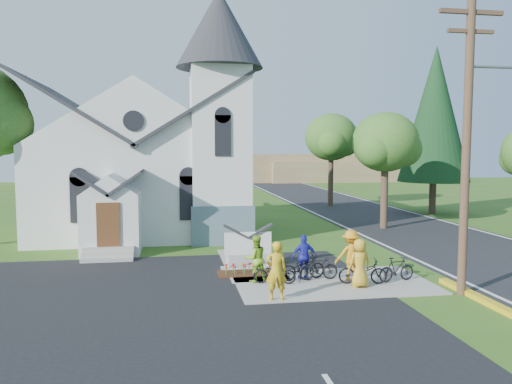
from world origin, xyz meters
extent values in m
plane|color=#335B1A|center=(0.00, 0.00, 0.00)|extent=(120.00, 120.00, 0.00)
cube|color=black|center=(-7.00, -2.00, 0.01)|extent=(20.00, 16.00, 0.02)
cube|color=black|center=(10.00, 15.00, 0.01)|extent=(8.00, 90.00, 0.02)
cube|color=gray|center=(1.50, 0.50, 0.03)|extent=(7.00, 4.00, 0.05)
cube|color=silver|center=(-6.00, 13.00, 2.50)|extent=(11.00, 9.00, 5.00)
cube|color=slate|center=(-1.70, 9.70, 1.00)|extent=(3.20, 3.20, 2.00)
cube|color=silver|center=(-1.70, 9.70, 4.50)|extent=(3.00, 3.00, 9.00)
cone|color=#25262A|center=(-1.70, 9.70, 11.00)|extent=(4.50, 4.50, 4.00)
cube|color=silver|center=(-7.00, 7.30, 1.40)|extent=(2.60, 2.40, 2.80)
cube|color=#563118|center=(-7.00, 6.07, 1.50)|extent=(1.00, 0.10, 2.00)
cube|color=gray|center=(-1.20, 3.20, 0.05)|extent=(2.20, 0.40, 0.10)
cube|color=white|center=(-2.05, 3.20, 0.55)|extent=(0.12, 0.12, 1.00)
cube|color=white|center=(-0.35, 3.20, 0.55)|extent=(0.12, 0.12, 1.00)
cube|color=white|center=(-1.20, 3.20, 1.05)|extent=(1.90, 0.14, 0.90)
cube|color=#371F0F|center=(-1.20, 2.30, 0.04)|extent=(2.60, 1.10, 0.07)
cylinder|color=#4D3526|center=(5.30, -1.50, 5.00)|extent=(0.28, 0.28, 10.00)
cube|color=#4D3526|center=(5.30, -1.50, 9.20)|extent=(2.20, 0.14, 0.14)
cube|color=#4D3526|center=(5.30, -1.50, 8.60)|extent=(1.60, 0.12, 0.12)
cylinder|color=gray|center=(6.40, -1.50, 7.50)|extent=(2.20, 0.10, 0.10)
cylinder|color=#3D2C21|center=(8.50, 12.00, 2.02)|extent=(0.44, 0.44, 4.05)
ellipsoid|color=#2D5B1F|center=(8.50, 12.00, 5.25)|extent=(4.00, 4.00, 3.60)
cylinder|color=#3D2C21|center=(9.00, 24.00, 2.25)|extent=(0.44, 0.44, 4.50)
ellipsoid|color=#2D5B1F|center=(9.00, 24.00, 5.82)|extent=(4.40, 4.40, 3.96)
cylinder|color=#3D2C21|center=(15.00, 18.00, 1.20)|extent=(0.50, 0.50, 2.40)
cone|color=black|center=(15.00, 18.00, 7.40)|extent=(5.20, 5.20, 10.00)
cube|color=olive|center=(6.00, 56.00, 2.00)|extent=(60.00, 8.00, 4.00)
cube|color=olive|center=(-10.00, 58.00, 2.80)|extent=(30.00, 6.00, 5.60)
cube|color=olive|center=(22.00, 54.00, 1.50)|extent=(25.00, 6.00, 3.00)
imported|color=gold|center=(-0.95, -1.20, 1.00)|extent=(0.70, 0.47, 1.89)
imported|color=black|center=(-0.63, 0.66, 0.45)|extent=(1.61, 0.91, 0.80)
imported|color=#7EB822|center=(-1.24, 1.07, 0.90)|extent=(0.93, 0.79, 1.70)
imported|color=black|center=(1.07, 0.90, 0.49)|extent=(1.48, 0.44, 0.88)
imported|color=#2325B0|center=(0.60, 1.19, 0.87)|extent=(0.98, 0.45, 1.64)
imported|color=black|center=(0.51, 1.03, 0.51)|extent=(1.86, 0.99, 0.93)
imported|color=orange|center=(2.26, 0.75, 0.97)|extent=(1.22, 0.74, 1.84)
imported|color=black|center=(3.80, 0.23, 0.50)|extent=(1.55, 0.72, 0.90)
imported|color=gold|center=(2.21, -0.24, 0.90)|extent=(0.91, 0.67, 1.70)
imported|color=black|center=(2.47, 0.12, 0.50)|extent=(1.80, 0.91, 0.90)
camera|label=1|loc=(-4.15, -16.45, 4.87)|focal=35.00mm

